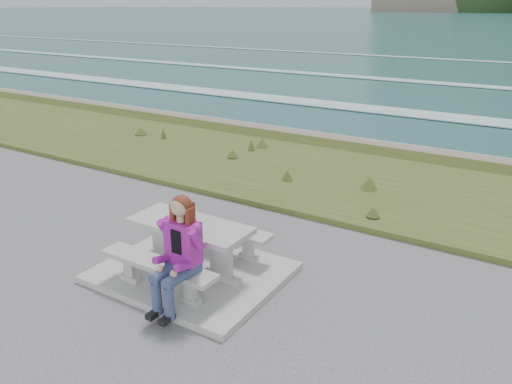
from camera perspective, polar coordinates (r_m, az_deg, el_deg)
concrete_slab at (r=7.53m, az=-7.30°, el=-9.09°), size 2.60×2.10×0.10m
picnic_table at (r=7.23m, az=-7.53°, el=-4.74°), size 1.80×0.75×0.75m
bench_landward at (r=6.88m, az=-11.13°, el=-8.58°), size 1.80×0.35×0.45m
bench_seaward at (r=7.83m, az=-4.23°, el=-4.43°), size 1.80×0.35×0.45m
grass_verge at (r=11.49m, az=8.44°, el=1.33°), size 160.00×4.50×0.22m
shore_drop at (r=14.09m, az=13.22°, el=4.64°), size 160.00×0.80×2.20m
ocean at (r=30.89m, az=23.66°, el=8.71°), size 1600.00×1600.00×0.09m
seated_woman at (r=6.42m, az=-9.11°, el=-8.67°), size 0.44×0.76×1.49m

